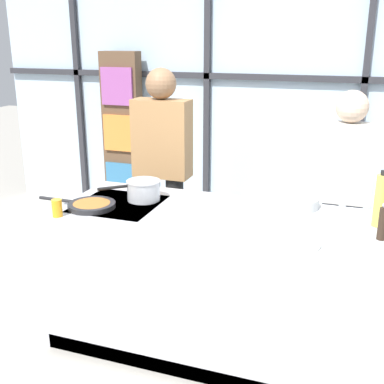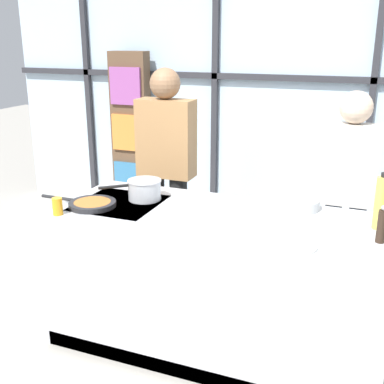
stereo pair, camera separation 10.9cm
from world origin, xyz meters
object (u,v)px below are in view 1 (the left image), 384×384
white_plate (295,243)px  spectator_center_left (344,185)px  mixing_bowl (297,202)px  frying_pan (90,205)px  saucepan (143,190)px  oil_bottle (381,200)px  spectator_far_left (162,162)px  juice_glass_near (57,208)px  pepper_grinder (383,223)px

white_plate → spectator_center_left: bearing=79.7°
white_plate → mixing_bowl: (-0.07, 0.59, 0.03)m
frying_pan → saucepan: (0.26, 0.25, 0.05)m
spectator_center_left → saucepan: (-1.25, -0.68, 0.04)m
mixing_bowl → oil_bottle: size_ratio=0.84×
spectator_far_left → white_plate: 1.62m
frying_pan → white_plate: (1.31, -0.15, -0.01)m
spectator_far_left → saucepan: bearing=102.0°
spectator_far_left → oil_bottle: 1.75m
spectator_center_left → oil_bottle: bearing=108.2°
frying_pan → juice_glass_near: 0.23m
frying_pan → oil_bottle: 1.76m
spectator_center_left → juice_glass_near: spectator_center_left is taller
saucepan → mixing_bowl: 1.00m
saucepan → mixing_bowl: (0.98, 0.19, -0.03)m
frying_pan → mixing_bowl: bearing=19.5°
oil_bottle → pepper_grinder: (0.01, -0.20, -0.06)m
mixing_bowl → juice_glass_near: size_ratio=2.56×
frying_pan → oil_bottle: bearing=9.0°
frying_pan → pepper_grinder: 1.74m
spectator_center_left → mixing_bowl: 0.56m
saucepan → juice_glass_near: (-0.36, -0.45, -0.02)m
spectator_far_left → juice_glass_near: spectator_far_left is taller
white_plate → juice_glass_near: juice_glass_near is taller
spectator_far_left → saucepan: size_ratio=4.86×
saucepan → oil_bottle: bearing=1.0°
pepper_grinder → juice_glass_near: bearing=-171.6°
mixing_bowl → juice_glass_near: bearing=-154.5°
frying_pan → pepper_grinder: bearing=2.3°
spectator_far_left → frying_pan: spectator_far_left is taller
spectator_center_left → juice_glass_near: 1.98m
saucepan → spectator_far_left: bearing=102.0°
saucepan → mixing_bowl: bearing=11.0°
spectator_far_left → frying_pan: size_ratio=3.13×
frying_pan → white_plate: 1.32m
saucepan → oil_bottle: oil_bottle is taller
saucepan → juice_glass_near: 0.58m
spectator_center_left → spectator_far_left: bearing=0.0°
juice_glass_near → frying_pan: bearing=62.6°
white_plate → pepper_grinder: pepper_grinder is taller
spectator_center_left → pepper_grinder: (0.23, -0.86, 0.06)m
oil_bottle → juice_glass_near: (-1.83, -0.48, -0.10)m
pepper_grinder → saucepan: bearing=173.1°
frying_pan → mixing_bowl: 1.32m
frying_pan → saucepan: bearing=44.0°
spectator_far_left → frying_pan: (-0.11, -0.93, -0.06)m
pepper_grinder → frying_pan: bearing=-177.7°
pepper_grinder → spectator_center_left: bearing=104.8°
spectator_center_left → white_plate: bearing=79.7°
saucepan → oil_bottle: size_ratio=1.06×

